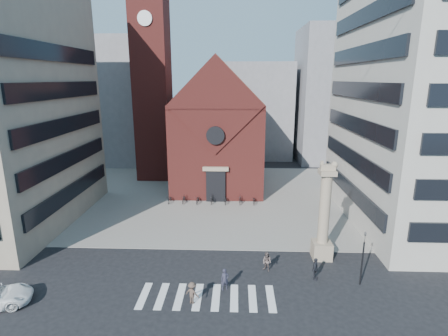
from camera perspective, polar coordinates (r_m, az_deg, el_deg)
The scene contains 21 objects.
ground at distance 29.14m, azimuth -3.41°, elevation -16.89°, with size 120.00×120.00×0.00m, color black.
piazza at distance 46.37m, azimuth -1.18°, elevation -4.59°, with size 46.00×30.00×0.05m, color gray.
zebra_crossing at distance 26.59m, azimuth -2.80°, elevation -20.28°, with size 10.20×3.20×0.01m, color white, non-canonical shape.
church at distance 50.38m, azimuth -0.83°, elevation 6.27°, with size 12.00×16.65×18.00m.
campanile at distance 54.24m, azimuth -11.67°, elevation 14.78°, with size 5.50×5.50×31.20m.
bg_block_left at distance 68.71m, azimuth -17.35°, elevation 10.34°, with size 16.00×14.00×22.00m, color gray.
bg_block_mid at distance 70.12m, azimuth 4.98°, elevation 9.36°, with size 14.00×12.00×18.00m, color gray.
bg_block_right at distance 69.60m, azimuth 18.69°, elevation 11.11°, with size 16.00×14.00×24.00m, color gray.
lion_column at distance 31.03m, azimuth 15.99°, elevation -8.27°, with size 1.63×1.60×8.68m.
traffic_light at distance 28.61m, azimuth 21.71°, elevation -13.36°, with size 0.13×0.16×4.30m.
pedestrian_0 at distance 26.88m, azimuth 0.14°, elevation -17.73°, with size 0.60×0.40×1.66m, color #292837.
pedestrian_1 at distance 29.32m, azimuth 7.03°, elevation -14.95°, with size 0.78×0.61×1.61m, color #60504C.
pedestrian_2 at distance 28.84m, azimuth 14.65°, elevation -15.66°, with size 1.05×0.44×1.80m, color #24252C.
pedestrian_3 at distance 25.64m, azimuth -5.20°, elevation -19.63°, with size 1.03×0.59×1.60m, color #4C3C33.
scooter_0 at distance 44.26m, azimuth -8.85°, elevation -5.06°, with size 0.60×1.71×0.90m, color black.
scooter_1 at distance 43.95m, azimuth -6.60°, elevation -5.05°, with size 0.47×1.66×1.00m, color black.
scooter_2 at distance 43.73m, azimuth -4.32°, elevation -5.16°, with size 0.60×1.71×0.90m, color black.
scooter_3 at distance 43.56m, azimuth -2.02°, elevation -5.14°, with size 0.47×1.66×1.00m, color black.
scooter_4 at distance 43.49m, azimuth 0.29°, elevation -5.23°, with size 0.60×1.71×0.90m, color black.
scooter_5 at distance 43.46m, azimuth 2.61°, elevation -5.20°, with size 0.47×1.66×1.00m, color black.
scooter_6 at distance 43.53m, azimuth 4.93°, elevation -5.27°, with size 0.60×1.71×0.90m, color black.
Camera 1 is at (2.58, -24.77, 15.14)m, focal length 28.00 mm.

